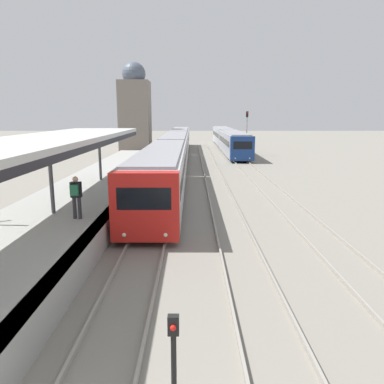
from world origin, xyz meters
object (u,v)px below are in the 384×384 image
train_far (228,138)px  signal_mast_far (247,128)px  signal_post_near (174,346)px  person_on_platform (76,194)px  train_near (175,147)px

train_far → signal_mast_far: 8.86m
signal_post_near → train_far: bearing=83.6°
person_on_platform → train_far: size_ratio=0.05×
train_near → signal_mast_far: bearing=43.5°
train_far → signal_mast_far: (1.55, -8.55, 1.76)m
person_on_platform → train_near: bearing=83.8°
person_on_platform → train_near: 25.09m
train_near → train_far: (7.04, 16.71, -0.05)m
person_on_platform → signal_mast_far: signal_mast_far is taller
train_far → signal_mast_far: size_ratio=6.15×
signal_mast_far → train_near: bearing=-136.5°
train_far → signal_post_near: 50.12m
person_on_platform → signal_post_near: (4.14, -8.15, -1.02)m
person_on_platform → train_far: 42.78m
person_on_platform → train_far: (9.74, 41.65, -0.36)m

